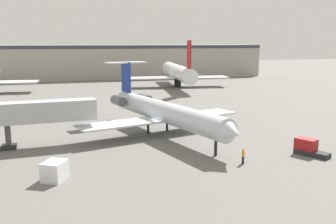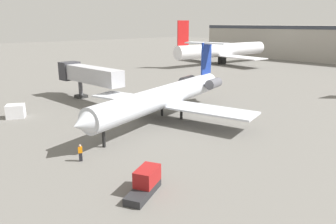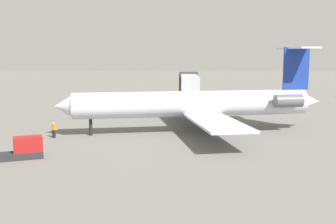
{
  "view_description": "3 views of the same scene",
  "coord_description": "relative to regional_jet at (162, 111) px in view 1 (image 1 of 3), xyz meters",
  "views": [
    {
      "loc": [
        -13.83,
        -50.45,
        13.09
      ],
      "look_at": [
        0.95,
        0.0,
        3.32
      ],
      "focal_mm": 40.4,
      "sensor_mm": 36.0,
      "label": 1
    },
    {
      "loc": [
        32.27,
        -28.29,
        12.82
      ],
      "look_at": [
        3.06,
        -1.56,
        2.03
      ],
      "focal_mm": 35.0,
      "sensor_mm": 36.0,
      "label": 2
    },
    {
      "loc": [
        46.43,
        1.53,
        8.74
      ],
      "look_at": [
        0.84,
        -2.8,
        2.39
      ],
      "focal_mm": 42.86,
      "sensor_mm": 36.0,
      "label": 3
    }
  ],
  "objects": [
    {
      "name": "regional_jet",
      "position": [
        0.0,
        0.0,
        0.0
      ],
      "size": [
        24.77,
        30.96,
        9.82
      ],
      "color": "silver",
      "rests_on": "ground_plane"
    },
    {
      "name": "terminal_building",
      "position": [
        -0.25,
        90.5,
        2.62
      ],
      "size": [
        124.1,
        18.78,
        11.96
      ],
      "color": "#9E998E",
      "rests_on": "ground_plane"
    },
    {
      "name": "ground_plane",
      "position": [
        -0.25,
        -0.81,
        -3.42
      ],
      "size": [
        400.0,
        400.0,
        0.1
      ],
      "primitive_type": "cube",
      "color": "#66635E"
    },
    {
      "name": "parked_airliner_west_mid",
      "position": [
        19.81,
        54.22,
        0.98
      ],
      "size": [
        30.13,
        35.48,
        13.52
      ],
      "color": "white",
      "rests_on": "ground_plane"
    },
    {
      "name": "jet_bridge",
      "position": [
        -18.15,
        -1.98,
        1.01
      ],
      "size": [
        15.45,
        3.96,
        6.07
      ],
      "color": "#ADADB2",
      "rests_on": "ground_plane"
    },
    {
      "name": "cargo_container_uld",
      "position": [
        -14.81,
        -15.07,
        -2.43
      ],
      "size": [
        2.77,
        2.96,
        1.88
      ],
      "color": "silver",
      "rests_on": "ground_plane"
    },
    {
      "name": "baggage_tug_lead",
      "position": [
        13.81,
        -14.82,
        -2.54
      ],
      "size": [
        3.04,
        4.2,
        1.9
      ],
      "color": "#262628",
      "rests_on": "ground_plane"
    },
    {
      "name": "ground_crew_marshaller",
      "position": [
        4.89,
        -15.63,
        -2.52
      ],
      "size": [
        0.4,
        0.47,
        1.69
      ],
      "color": "black",
      "rests_on": "ground_plane"
    }
  ]
}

